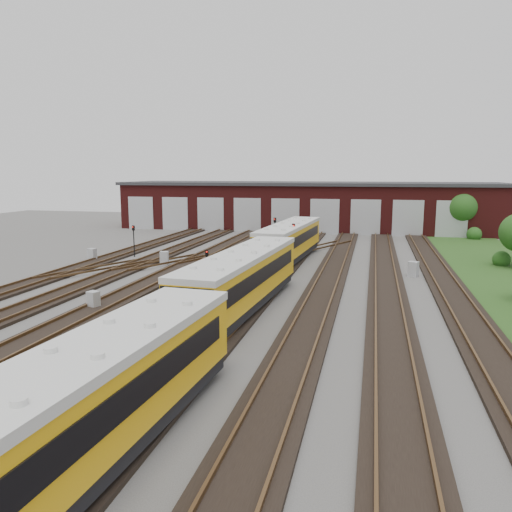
# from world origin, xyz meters

# --- Properties ---
(ground) EXTENTS (120.00, 120.00, 0.00)m
(ground) POSITION_xyz_m (0.00, 0.00, 0.00)
(ground) COLOR #494744
(ground) RESTS_ON ground
(track_network) EXTENTS (30.40, 70.00, 0.33)m
(track_network) POSITION_xyz_m (-0.17, 0.59, 0.11)
(track_network) COLOR black
(track_network) RESTS_ON ground
(maintenance_shed) EXTENTS (51.00, 12.50, 6.35)m
(maintenance_shed) POSITION_xyz_m (-0.01, 39.97, 3.20)
(maintenance_shed) COLOR #4E1413
(maintenance_shed) RESTS_ON ground
(metro_train) EXTENTS (3.57, 46.61, 2.99)m
(metro_train) POSITION_xyz_m (2.00, -2.45, 1.86)
(metro_train) COLOR black
(metro_train) RESTS_ON ground
(signal_mast_0) EXTENTS (0.26, 0.24, 2.91)m
(signal_mast_0) POSITION_xyz_m (-12.33, 12.79, 1.86)
(signal_mast_0) COLOR black
(signal_mast_0) RESTS_ON ground
(signal_mast_1) EXTENTS (0.25, 0.24, 2.65)m
(signal_mast_1) POSITION_xyz_m (-1.67, 2.20, 1.70)
(signal_mast_1) COLOR black
(signal_mast_1) RESTS_ON ground
(signal_mast_2) EXTENTS (0.28, 0.27, 3.05)m
(signal_mast_2) POSITION_xyz_m (-0.97, 21.98, 1.95)
(signal_mast_2) COLOR black
(signal_mast_2) RESTS_ON ground
(signal_mast_3) EXTENTS (0.29, 0.27, 3.55)m
(signal_mast_3) POSITION_xyz_m (2.61, 11.63, 2.25)
(signal_mast_3) COLOR black
(signal_mast_3) RESTS_ON ground
(relay_cabinet_0) EXTENTS (0.71, 0.61, 1.10)m
(relay_cabinet_0) POSITION_xyz_m (-15.00, 10.06, 0.55)
(relay_cabinet_0) COLOR #ADAFB2
(relay_cabinet_0) RESTS_ON ground
(relay_cabinet_1) EXTENTS (0.80, 0.72, 1.14)m
(relay_cabinet_1) POSITION_xyz_m (-8.04, 9.74, 0.57)
(relay_cabinet_1) COLOR #ADAFB2
(relay_cabinet_1) RESTS_ON ground
(relay_cabinet_2) EXTENTS (0.75, 0.69, 1.03)m
(relay_cabinet_2) POSITION_xyz_m (-6.37, -3.99, 0.52)
(relay_cabinet_2) COLOR #ADAFB2
(relay_cabinet_2) RESTS_ON ground
(relay_cabinet_3) EXTENTS (0.77, 0.69, 1.10)m
(relay_cabinet_3) POSITION_xyz_m (-0.15, 26.05, 0.55)
(relay_cabinet_3) COLOR #ADAFB2
(relay_cabinet_3) RESTS_ON ground
(relay_cabinet_4) EXTENTS (0.86, 0.80, 1.14)m
(relay_cabinet_4) POSITION_xyz_m (11.99, 9.48, 0.57)
(relay_cabinet_4) COLOR #ADAFB2
(relay_cabinet_4) RESTS_ON ground
(tree_0) EXTENTS (3.80, 3.80, 6.30)m
(tree_0) POSITION_xyz_m (19.19, 35.00, 4.05)
(tree_0) COLOR #372A19
(tree_0) RESTS_ON ground
(bush_1) EXTENTS (1.45, 1.45, 1.45)m
(bush_1) POSITION_xyz_m (19.50, 15.89, 0.72)
(bush_1) COLOR #1C4714
(bush_1) RESTS_ON ground
(bush_2) EXTENTS (1.69, 1.69, 1.69)m
(bush_2) POSITION_xyz_m (20.43, 33.03, 0.84)
(bush_2) COLOR #1C4714
(bush_2) RESTS_ON ground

